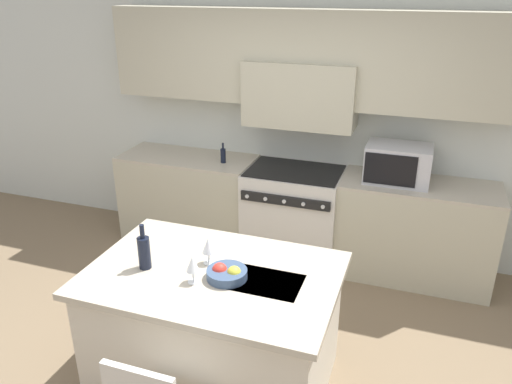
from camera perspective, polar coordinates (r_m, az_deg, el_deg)
name	(u,v)px	position (r m, az deg, el deg)	size (l,w,h in m)	color
ground_plane	(225,376)	(3.83, -3.54, -20.21)	(10.00, 10.00, 0.00)	#7A664C
back_cabinetry	(304,96)	(4.88, 5.54, 10.85)	(10.00, 0.46, 2.70)	silver
back_counter	(294,213)	(5.02, 4.36, -2.45)	(3.73, 0.62, 0.94)	#B2AD93
range_stove	(293,214)	(5.00, 4.30, -2.56)	(0.92, 0.70, 0.94)	beige
microwave	(398,164)	(4.65, 15.90, 3.14)	(0.57, 0.39, 0.34)	#B7B7BC
kitchen_island	(215,327)	(3.53, -4.70, -15.14)	(1.62, 1.09, 0.89)	beige
wine_bottle	(144,252)	(3.32, -12.67, -6.67)	(0.08, 0.08, 0.31)	black
wine_glass_near	(193,264)	(3.12, -7.25, -8.22)	(0.08, 0.08, 0.19)	white
wine_glass_far	(208,246)	(3.30, -5.47, -6.20)	(0.08, 0.08, 0.19)	white
fruit_bowl	(227,273)	(3.19, -3.38, -9.25)	(0.26, 0.26, 0.10)	#384C6B
oil_bottle_on_counter	(223,155)	(4.99, -3.78, 4.22)	(0.05, 0.05, 0.20)	black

